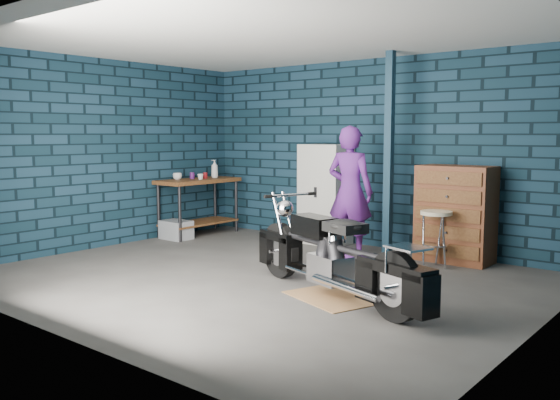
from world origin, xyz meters
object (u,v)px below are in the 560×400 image
(workbench, at_px, (199,207))
(locker, at_px, (325,194))
(motorcycle, at_px, (334,249))
(person, at_px, (350,192))
(shop_stool, at_px, (436,239))
(storage_bin, at_px, (176,230))
(tool_chest, at_px, (455,214))

(workbench, distance_m, locker, 2.15)
(workbench, bearing_deg, motorcycle, -24.29)
(locker, bearing_deg, person, -35.40)
(workbench, distance_m, motorcycle, 4.16)
(shop_stool, bearing_deg, motorcycle, -95.98)
(storage_bin, distance_m, locker, 2.40)
(motorcycle, relative_size, person, 1.29)
(workbench, height_order, tool_chest, tool_chest)
(person, xyz_separation_m, tool_chest, (1.22, 0.57, -0.25))
(motorcycle, bearing_deg, tool_chest, 102.86)
(locker, xyz_separation_m, shop_stool, (1.97, -0.45, -0.39))
(motorcycle, relative_size, locker, 1.51)
(motorcycle, height_order, shop_stool, motorcycle)
(storage_bin, relative_size, tool_chest, 0.38)
(person, xyz_separation_m, shop_stool, (1.17, 0.12, -0.52))
(motorcycle, xyz_separation_m, shop_stool, (0.20, 1.93, -0.14))
(motorcycle, relative_size, tool_chest, 1.81)
(storage_bin, xyz_separation_m, locker, (2.00, 1.17, 0.59))
(workbench, xyz_separation_m, motorcycle, (3.79, -1.71, 0.04))
(motorcycle, distance_m, person, 2.09)
(person, height_order, tool_chest, person)
(person, bearing_deg, locker, -42.65)
(workbench, relative_size, tool_chest, 1.13)
(workbench, xyz_separation_m, person, (2.82, 0.10, 0.42))
(tool_chest, bearing_deg, locker, 180.00)
(tool_chest, xyz_separation_m, shop_stool, (-0.05, -0.45, -0.27))
(person, distance_m, tool_chest, 1.37)
(tool_chest, height_order, shop_stool, tool_chest)
(storage_bin, relative_size, locker, 0.31)
(person, height_order, storage_bin, person)
(tool_chest, bearing_deg, workbench, -170.60)
(locker, bearing_deg, tool_chest, 0.00)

